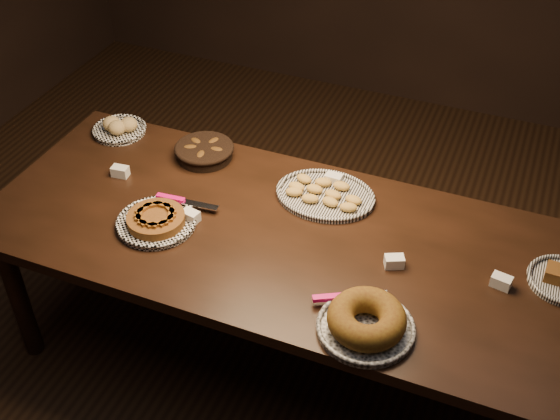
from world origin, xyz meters
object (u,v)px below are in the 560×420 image
at_px(buffet_table, 284,248).
at_px(madeleine_platter, 324,194).
at_px(apple_tart_plate, 157,220).
at_px(bundt_cake_plate, 366,321).

xyz_separation_m(buffet_table, madeleine_platter, (0.07, 0.27, 0.09)).
distance_m(apple_tart_plate, madeleine_platter, 0.69).
distance_m(buffet_table, bundt_cake_plate, 0.57).
relative_size(buffet_table, apple_tart_plate, 6.84).
bearing_deg(buffet_table, apple_tart_plate, -164.08).
height_order(buffet_table, bundt_cake_plate, bundt_cake_plate).
distance_m(apple_tart_plate, bundt_cake_plate, 0.94).
distance_m(buffet_table, apple_tart_plate, 0.51).
xyz_separation_m(buffet_table, apple_tart_plate, (-0.48, -0.14, 0.10)).
height_order(apple_tart_plate, madeleine_platter, apple_tart_plate).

